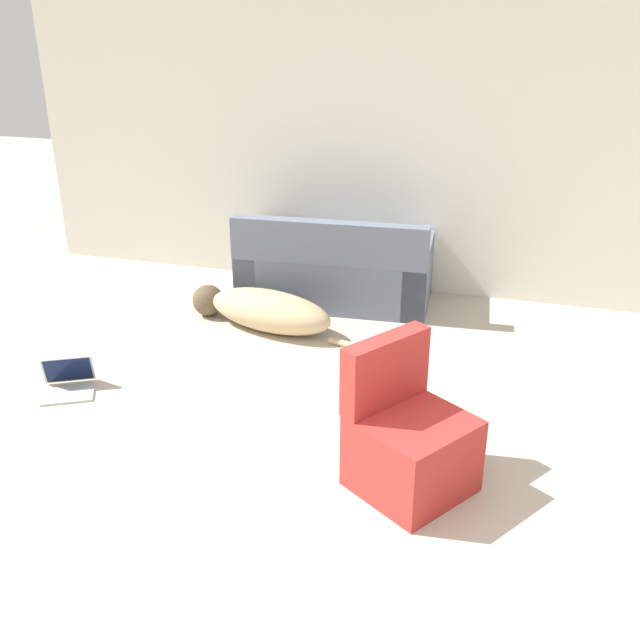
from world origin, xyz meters
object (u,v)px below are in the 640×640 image
object	(u,v)px
laptop_open	(68,380)
side_chair	(408,440)
couch	(335,271)
dog	(263,310)
cat	(393,350)

from	to	relation	value
laptop_open	side_chair	bearing A→B (deg)	-37.73
couch	dog	xyz separation A→B (m)	(-0.41, -0.72, -0.12)
cat	couch	bearing A→B (deg)	2.21
dog	laptop_open	size ratio (longest dim) A/B	3.53
dog	cat	world-z (taller)	dog
cat	side_chair	xyz separation A→B (m)	(0.37, -1.51, 0.22)
cat	dog	bearing A→B (deg)	43.58
cat	side_chair	bearing A→B (deg)	158.98
couch	dog	distance (m)	0.84
couch	side_chair	world-z (taller)	side_chair
side_chair	cat	bearing A→B (deg)	47.34
cat	side_chair	world-z (taller)	side_chair
couch	side_chair	xyz separation A→B (m)	(1.08, -2.46, 0.00)
cat	side_chair	size ratio (longest dim) A/B	0.54
dog	laptop_open	bearing A→B (deg)	67.91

